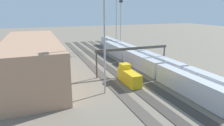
{
  "coord_description": "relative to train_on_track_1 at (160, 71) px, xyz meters",
  "views": [
    {
      "loc": [
        -58.64,
        28.61,
        20.28
      ],
      "look_at": [
        3.61,
        4.7,
        2.5
      ],
      "focal_mm": 31.96,
      "sensor_mm": 36.0,
      "label": 1
    }
  ],
  "objects": [
    {
      "name": "train_on_track_1",
      "position": [
        0.0,
        0.0,
        0.0
      ],
      "size": [
        95.6,
        3.0,
        5.0
      ],
      "color": "silver",
      "rests_on": "ground_plane"
    },
    {
      "name": "signal_gantry",
      "position": [
        8.28,
        5.0,
        4.8
      ],
      "size": [
        0.7,
        25.0,
        8.8
      ],
      "color": "#4C4742",
      "rests_on": "ground_plane"
    },
    {
      "name": "track_bed_0",
      "position": [
        10.9,
        -5.0,
        -2.56
      ],
      "size": [
        140.0,
        2.8,
        0.12
      ],
      "primitive_type": "cube",
      "color": "#3D3833",
      "rests_on": "ground_plane"
    },
    {
      "name": "maintenance_shed",
      "position": [
        15.99,
        35.08,
        3.35
      ],
      "size": [
        49.27,
        15.02,
        11.95
      ],
      "primitive_type": "cube",
      "color": "tan",
      "rests_on": "ground_plane"
    },
    {
      "name": "track_bed_4",
      "position": [
        10.9,
        15.0,
        -2.56
      ],
      "size": [
        140.0,
        2.8,
        0.12
      ],
      "primitive_type": "cube",
      "color": "#4C443D",
      "rests_on": "ground_plane"
    },
    {
      "name": "ground_plane",
      "position": [
        10.9,
        5.0,
        -2.62
      ],
      "size": [
        400.0,
        400.0,
        0.0
      ],
      "primitive_type": "plane",
      "color": "#756B5B"
    },
    {
      "name": "train_on_track_0",
      "position": [
        7.17,
        -5.0,
        0.0
      ],
      "size": [
        119.8,
        3.0,
        5.0
      ],
      "color": "silver",
      "rests_on": "ground_plane"
    },
    {
      "name": "light_mast_2",
      "position": [
        47.06,
        -7.54,
        13.54
      ],
      "size": [
        2.8,
        0.7,
        25.06
      ],
      "color": "#9EA0A5",
      "rests_on": "ground_plane"
    },
    {
      "name": "light_mast_1",
      "position": [
        -3.55,
        18.51,
        13.32
      ],
      "size": [
        2.8,
        0.7,
        24.67
      ],
      "color": "#9EA0A5",
      "rests_on": "ground_plane"
    },
    {
      "name": "track_bed_1",
      "position": [
        10.9,
        0.0,
        -2.56
      ],
      "size": [
        140.0,
        2.8,
        0.12
      ],
      "primitive_type": "cube",
      "color": "#4C443D",
      "rests_on": "ground_plane"
    },
    {
      "name": "light_mast_0",
      "position": [
        52.49,
        -7.34,
        17.22
      ],
      "size": [
        2.8,
        0.7,
        31.84
      ],
      "color": "#9EA0A5",
      "rests_on": "ground_plane"
    },
    {
      "name": "train_on_track_3",
      "position": [
        0.48,
        10.0,
        -0.46
      ],
      "size": [
        10.0,
        3.0,
        5.0
      ],
      "color": "gold",
      "rests_on": "ground_plane"
    },
    {
      "name": "track_bed_2",
      "position": [
        10.9,
        5.0,
        -2.56
      ],
      "size": [
        140.0,
        2.8,
        0.12
      ],
      "primitive_type": "cube",
      "color": "#3D3833",
      "rests_on": "ground_plane"
    },
    {
      "name": "track_bed_3",
      "position": [
        10.9,
        10.0,
        -2.56
      ],
      "size": [
        140.0,
        2.8,
        0.12
      ],
      "primitive_type": "cube",
      "color": "#3D3833",
      "rests_on": "ground_plane"
    }
  ]
}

